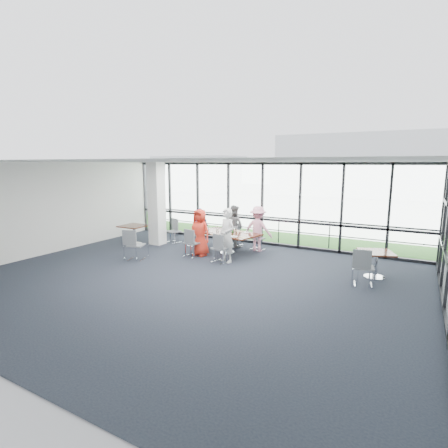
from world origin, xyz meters
The scene contains 42 objects.
floor centered at (0.00, 0.00, -0.01)m, with size 12.00×10.00×0.02m, color black.
ceiling centered at (0.00, 0.00, 3.20)m, with size 12.00×10.00×0.04m, color silver.
wall_left centered at (-6.00, 0.00, 1.60)m, with size 0.10×10.00×3.20m, color silver.
curtain_wall_back centered at (0.00, 5.00, 1.60)m, with size 12.00×0.10×3.20m, color white.
exit_door centered at (6.00, 3.75, 1.05)m, with size 0.12×1.60×2.10m, color black.
structural_column centered at (-3.60, 3.00, 1.60)m, with size 0.50×0.50×3.20m, color white.
apron centered at (0.00, 10.00, -0.02)m, with size 80.00×70.00×0.02m, color gray.
grass_strip centered at (0.00, 8.00, 0.01)m, with size 80.00×5.00×0.01m, color #286321.
hangar_main centered at (4.00, 32.00, 3.00)m, with size 24.00×10.00×6.00m, color white.
hangar_aux centered at (-18.00, 28.00, 2.00)m, with size 10.00×6.00×4.00m, color white.
guard_rail centered at (0.00, 5.60, 0.50)m, with size 0.06×0.06×12.00m, color #2D2D33.
main_table centered at (-0.47, 3.09, 0.65)m, with size 2.42×1.67×0.75m.
side_table_left centered at (-4.40, 2.53, 0.65)m, with size 0.95×0.95×0.75m.
side_table_right centered at (4.40, 2.71, 0.63)m, with size 1.11×1.11×0.75m.
diner_near_left centered at (-1.17, 2.34, 0.81)m, with size 0.79×0.52×1.63m, color red.
diner_near_right centered at (0.02, 2.10, 0.87)m, with size 0.64×0.47×1.75m, color silver.
diner_far_left centered at (-0.76, 4.10, 0.80)m, with size 0.78×0.48×1.60m, color slate.
diner_far_right centered at (0.32, 3.89, 0.82)m, with size 1.06×0.55×1.65m, color #F8A0BA.
diner_end centered at (-1.87, 3.45, 0.74)m, with size 0.87×0.48×1.49m, color #2F4D92.
chair_main_nl centered at (-1.33, 2.09, 0.48)m, with size 0.47×0.47×0.95m, color slate, non-canonical shape.
chair_main_nr centered at (-0.12, 1.91, 0.47)m, with size 0.46×0.46×0.94m, color slate, non-canonical shape.
chair_main_fl centered at (-0.80, 4.37, 0.41)m, with size 0.40×0.40×0.82m, color slate, non-canonical shape.
chair_main_fr centered at (0.23, 4.06, 0.44)m, with size 0.43×0.43×0.87m, color slate, non-canonical shape.
chair_main_end centered at (-2.15, 3.43, 0.44)m, with size 0.43×0.43×0.88m, color slate, non-canonical shape.
chair_spare_la centered at (-2.69, 0.82, 0.50)m, with size 0.49×0.49×1.00m, color slate, non-canonical shape.
chair_spare_lb centered at (-3.19, 3.52, 0.46)m, with size 0.45×0.45×0.92m, color slate, non-canonical shape.
chair_spare_r centered at (4.21, 1.90, 0.48)m, with size 0.47×0.47×0.97m, color slate, non-canonical shape.
plate_nl centered at (-1.10, 2.85, 0.76)m, with size 0.24×0.24×0.01m, color white.
plate_nr centered at (0.03, 2.53, 0.76)m, with size 0.29×0.29×0.01m, color white.
plate_fl centered at (-0.89, 3.58, 0.76)m, with size 0.25×0.25×0.01m, color white.
plate_fr centered at (0.11, 3.41, 0.76)m, with size 0.24×0.24×0.01m, color white.
plate_end centered at (-1.45, 3.25, 0.76)m, with size 0.24×0.24×0.01m, color white.
tumbler_a centered at (-0.80, 2.92, 0.83)m, with size 0.08×0.08×0.15m, color white.
tumbler_b centered at (-0.20, 2.78, 0.81)m, with size 0.06×0.06×0.13m, color white.
tumbler_c centered at (-0.34, 3.36, 0.83)m, with size 0.08×0.08×0.15m, color white.
tumbler_d centered at (-1.32, 3.09, 0.82)m, with size 0.07×0.07×0.13m, color white.
menu_a centered at (-0.71, 2.59, 0.75)m, with size 0.28×0.20×0.00m, color silver.
menu_b centered at (0.38, 2.59, 0.75)m, with size 0.28×0.19×0.00m, color silver.
menu_c centered at (-0.23, 3.50, 0.75)m, with size 0.28×0.20×0.00m, color silver.
condiment_caddy centered at (-0.36, 3.08, 0.77)m, with size 0.10×0.07×0.04m, color black.
ketchup_bottle centered at (-0.48, 3.17, 0.84)m, with size 0.06×0.06×0.18m, color #9C0612.
green_bottle centered at (-0.30, 3.11, 0.85)m, with size 0.05×0.05×0.20m, color #17702C.
Camera 1 is at (5.29, -7.53, 3.15)m, focal length 28.00 mm.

